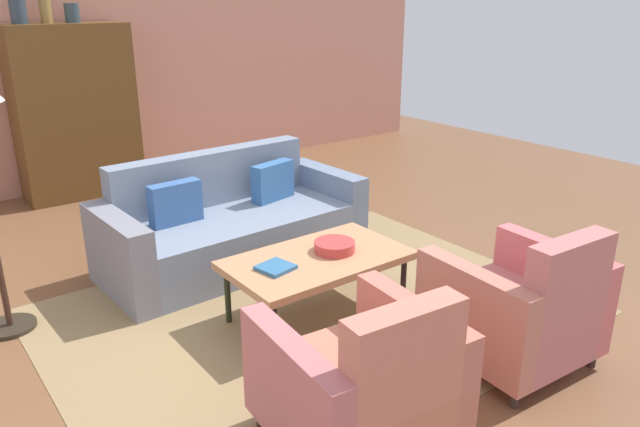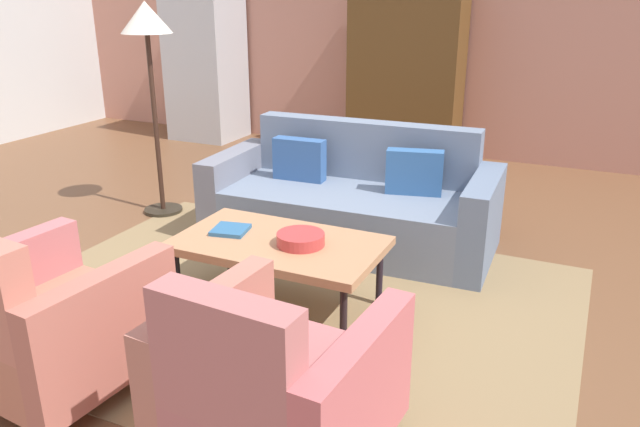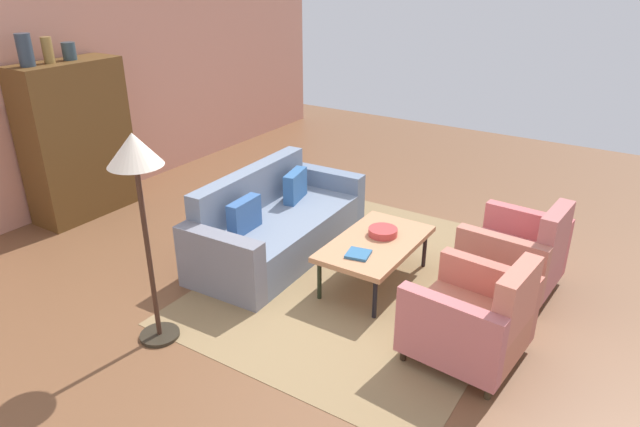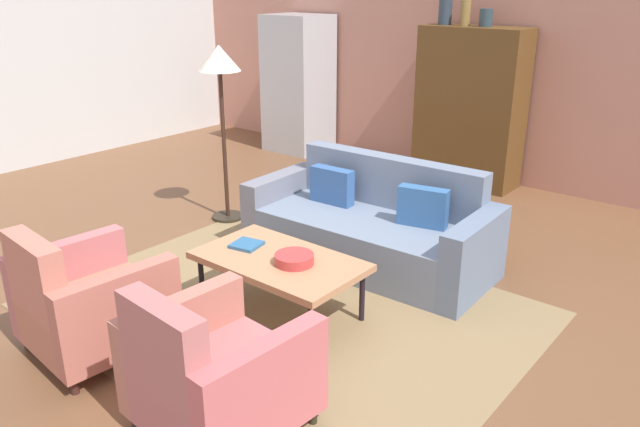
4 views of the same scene
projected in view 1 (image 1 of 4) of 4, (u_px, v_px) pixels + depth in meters
name	position (u px, v px, depth m)	size (l,w,h in m)	color
ground_plane	(258.00, 301.00, 4.32)	(11.75, 11.75, 0.00)	brown
wall_back	(77.00, 60.00, 6.57)	(9.79, 0.12, 2.80)	tan
area_rug	(313.00, 311.00, 4.17)	(3.40, 2.60, 0.01)	olive
couch	(230.00, 226.00, 4.92)	(2.13, 0.98, 0.86)	slate
coffee_table	(317.00, 262.00, 4.00)	(1.20, 0.70, 0.44)	black
armchair_left	(364.00, 388.00, 2.80)	(0.87, 0.87, 0.88)	black
armchair_right	(521.00, 311.00, 3.48)	(0.85, 0.85, 0.88)	#332718
fruit_bowl	(334.00, 246.00, 4.06)	(0.28, 0.28, 0.07)	#BA3938
book_stack	(276.00, 267.00, 3.80)	(0.24, 0.23, 0.02)	#2C5F8D
cabinet	(75.00, 112.00, 6.37)	(1.20, 0.51, 1.80)	brown
vase_tall	(17.00, 6.00, 5.78)	(0.15, 0.15, 0.33)	#2D3947
vase_round	(45.00, 9.00, 5.93)	(0.11, 0.11, 0.27)	olive
vase_small	(72.00, 13.00, 6.09)	(0.15, 0.15, 0.19)	#2C3E47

